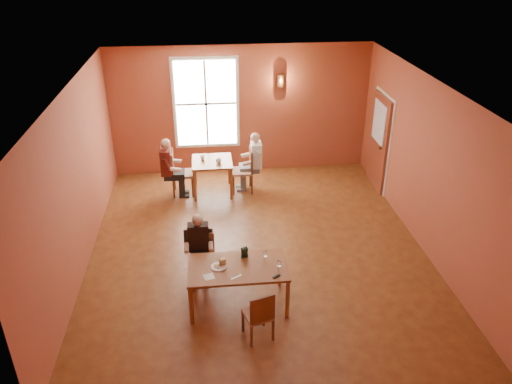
{
  "coord_description": "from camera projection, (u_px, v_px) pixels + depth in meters",
  "views": [
    {
      "loc": [
        -0.84,
        -7.64,
        5.11
      ],
      "look_at": [
        0.0,
        0.2,
        1.05
      ],
      "focal_mm": 35.0,
      "sensor_mm": 36.0,
      "label": 1
    }
  ],
  "objects": [
    {
      "name": "wall_left",
      "position": [
        76.0,
        182.0,
        8.2
      ],
      "size": [
        0.04,
        7.0,
        3.0
      ],
      "primitive_type": "cube",
      "color": "brown",
      "rests_on": "ground"
    },
    {
      "name": "napkin",
      "position": [
        209.0,
        277.0,
        7.23
      ],
      "size": [
        0.19,
        0.19,
        0.01
      ],
      "primitive_type": "cube",
      "rotation": [
        0.0,
        0.0,
        0.24
      ],
      "color": "white",
      "rests_on": "main_table"
    },
    {
      "name": "cup_a",
      "position": [
        219.0,
        161.0,
        10.69
      ],
      "size": [
        0.14,
        0.14,
        0.09
      ],
      "primitive_type": "imported",
      "rotation": [
        0.0,
        0.0,
        0.2
      ],
      "color": "silver",
      "rests_on": "second_table"
    },
    {
      "name": "sunglasses",
      "position": [
        277.0,
        276.0,
        7.23
      ],
      "size": [
        0.12,
        0.1,
        0.02
      ],
      "primitive_type": "cube",
      "rotation": [
        0.0,
        0.0,
        0.56
      ],
      "color": "black",
      "rests_on": "main_table"
    },
    {
      "name": "sandwich",
      "position": [
        223.0,
        262.0,
        7.47
      ],
      "size": [
        0.11,
        0.1,
        0.1
      ],
      "primitive_type": "cube",
      "rotation": [
        0.0,
        0.0,
        0.31
      ],
      "color": "tan",
      "rests_on": "main_table"
    },
    {
      "name": "diner_main",
      "position": [
        204.0,
        254.0,
        8.03
      ],
      "size": [
        0.44,
        0.44,
        1.1
      ],
      "primitive_type": null,
      "rotation": [
        0.0,
        0.0,
        3.14
      ],
      "color": "#36211A",
      "rests_on": "ground"
    },
    {
      "name": "cup_b",
      "position": [
        203.0,
        158.0,
        10.86
      ],
      "size": [
        0.12,
        0.12,
        0.1
      ],
      "primitive_type": "imported",
      "rotation": [
        0.0,
        0.0,
        0.16
      ],
      "color": "silver",
      "rests_on": "second_table"
    },
    {
      "name": "second_table",
      "position": [
        213.0,
        177.0,
        10.99
      ],
      "size": [
        0.86,
        0.86,
        0.76
      ],
      "primitive_type": null,
      "color": "brown",
      "rests_on": "ground"
    },
    {
      "name": "door",
      "position": [
        378.0,
        142.0,
        11.0
      ],
      "size": [
        0.12,
        1.04,
        2.1
      ],
      "primitive_type": "cube",
      "color": "maroon",
      "rests_on": "ground"
    },
    {
      "name": "wall_right",
      "position": [
        427.0,
        166.0,
        8.77
      ],
      "size": [
        0.04,
        7.0,
        3.0
      ],
      "primitive_type": "cube",
      "color": "brown",
      "rests_on": "ground"
    },
    {
      "name": "wall_front",
      "position": [
        292.0,
        311.0,
        5.39
      ],
      "size": [
        6.0,
        0.04,
        3.0
      ],
      "primitive_type": "cube",
      "color": "brown",
      "rests_on": "ground"
    },
    {
      "name": "ceiling",
      "position": [
        257.0,
        87.0,
        7.8
      ],
      "size": [
        6.0,
        7.0,
        0.04
      ],
      "primitive_type": "cube",
      "color": "white",
      "rests_on": "wall_back"
    },
    {
      "name": "knife",
      "position": [
        236.0,
        277.0,
        7.23
      ],
      "size": [
        0.16,
        0.1,
        0.0
      ],
      "primitive_type": "cube",
      "rotation": [
        0.0,
        0.0,
        0.53
      ],
      "color": "silver",
      "rests_on": "main_table"
    },
    {
      "name": "chair_diner_maroon",
      "position": [
        183.0,
        172.0,
        10.87
      ],
      "size": [
        0.45,
        0.45,
        1.02
      ],
      "primitive_type": null,
      "rotation": [
        0.0,
        0.0,
        -1.57
      ],
      "color": "#572716",
      "rests_on": "ground"
    },
    {
      "name": "chair_diner_main",
      "position": [
        204.0,
        260.0,
        8.12
      ],
      "size": [
        0.36,
        0.36,
        0.81
      ],
      "primitive_type": null,
      "rotation": [
        0.0,
        0.0,
        3.14
      ],
      "color": "#3D2512",
      "rests_on": "ground"
    },
    {
      "name": "goblet_a",
      "position": [
        265.0,
        255.0,
        7.58
      ],
      "size": [
        0.08,
        0.08,
        0.16
      ],
      "primitive_type": null,
      "rotation": [
        0.0,
        0.0,
        -0.18
      ],
      "color": "white",
      "rests_on": "main_table"
    },
    {
      "name": "ground",
      "position": [
        257.0,
        248.0,
        9.17
      ],
      "size": [
        6.0,
        7.0,
        0.01
      ],
      "primitive_type": "cube",
      "color": "brown",
      "rests_on": "ground"
    },
    {
      "name": "diner_white",
      "position": [
        243.0,
        164.0,
        10.94
      ],
      "size": [
        0.51,
        0.51,
        1.28
      ],
      "primitive_type": null,
      "rotation": [
        0.0,
        0.0,
        1.57
      ],
      "color": "white",
      "rests_on": "ground"
    },
    {
      "name": "wall_back",
      "position": [
        241.0,
        110.0,
        11.58
      ],
      "size": [
        6.0,
        0.04,
        3.0
      ],
      "primitive_type": "cube",
      "color": "brown",
      "rests_on": "ground"
    },
    {
      "name": "main_table",
      "position": [
        238.0,
        285.0,
        7.62
      ],
      "size": [
        1.5,
        0.84,
        0.7
      ],
      "primitive_type": null,
      "color": "brown",
      "rests_on": "ground"
    },
    {
      "name": "menu_stand",
      "position": [
        245.0,
        253.0,
        7.63
      ],
      "size": [
        0.12,
        0.09,
        0.18
      ],
      "primitive_type": "cube",
      "rotation": [
        0.0,
        0.0,
        0.39
      ],
      "color": "black",
      "rests_on": "main_table"
    },
    {
      "name": "wall_sconce",
      "position": [
        281.0,
        80.0,
        11.26
      ],
      "size": [
        0.16,
        0.16,
        0.28
      ],
      "primitive_type": "cylinder",
      "color": "brown",
      "rests_on": "wall_back"
    },
    {
      "name": "chair_empty",
      "position": [
        258.0,
        313.0,
        6.97
      ],
      "size": [
        0.45,
        0.45,
        0.82
      ],
      "primitive_type": null,
      "rotation": [
        0.0,
        0.0,
        0.29
      ],
      "color": "#593617",
      "rests_on": "ground"
    },
    {
      "name": "chair_diner_white",
      "position": [
        242.0,
        170.0,
        11.0
      ],
      "size": [
        0.44,
        0.44,
        1.0
      ],
      "primitive_type": null,
      "rotation": [
        0.0,
        0.0,
        1.57
      ],
      "color": "brown",
      "rests_on": "ground"
    },
    {
      "name": "goblet_b",
      "position": [
        279.0,
        265.0,
        7.35
      ],
      "size": [
        0.08,
        0.08,
        0.16
      ],
      "primitive_type": null,
      "rotation": [
        0.0,
        0.0,
        -0.32
      ],
      "color": "white",
      "rests_on": "main_table"
    },
    {
      "name": "diner_maroon",
      "position": [
        181.0,
        167.0,
        10.81
      ],
      "size": [
        0.52,
        0.52,
        1.29
      ],
      "primitive_type": null,
      "rotation": [
        0.0,
        0.0,
        -1.57
      ],
      "color": "maroon",
      "rests_on": "ground"
    },
    {
      "name": "plate_food",
      "position": [
        219.0,
        266.0,
        7.44
      ],
      "size": [
        0.31,
        0.31,
        0.03
      ],
      "primitive_type": "cylinder",
      "rotation": [
        0.0,
        0.0,
        0.33
      ],
      "color": "silver",
      "rests_on": "main_table"
    },
    {
      "name": "window",
      "position": [
        206.0,
        104.0,
        11.37
      ],
      "size": [
        1.36,
        0.1,
        1.96
      ],
      "primitive_type": "cube",
      "color": "white",
      "rests_on": "wall_back"
    }
  ]
}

